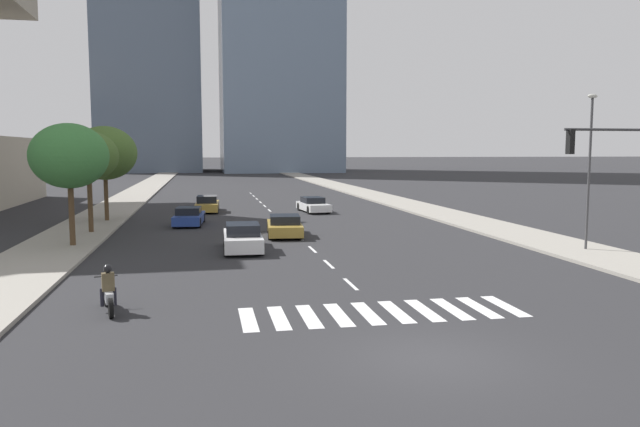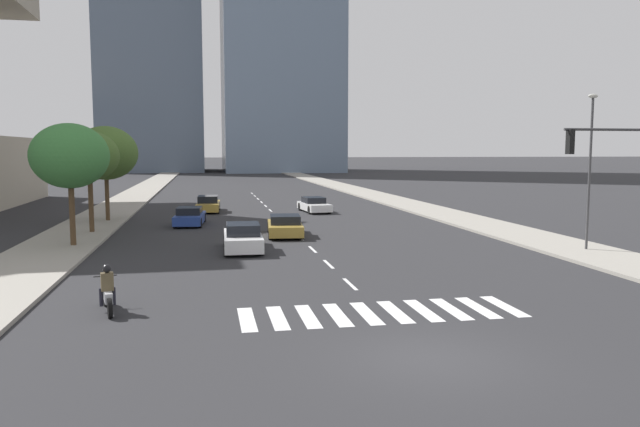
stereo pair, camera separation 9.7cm
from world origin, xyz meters
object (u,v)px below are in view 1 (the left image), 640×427
at_px(motorcycle_lead, 108,293).
at_px(sedan_white_4, 243,238).
at_px(sedan_gold_1, 285,226).
at_px(sedan_gold_2, 207,204).
at_px(sedan_white_3, 313,205).
at_px(street_lamp_east, 590,160).
at_px(traffic_signal_near, 624,170).
at_px(street_tree_second, 88,156).
at_px(street_tree_third, 105,153).
at_px(sedan_blue_0, 189,217).
at_px(street_tree_nearest, 69,156).

distance_m(motorcycle_lead, sedan_white_4, 11.72).
relative_size(sedan_gold_1, sedan_gold_2, 0.93).
relative_size(sedan_white_3, street_lamp_east, 0.61).
distance_m(sedan_gold_2, traffic_signal_near, 32.94).
bearing_deg(sedan_white_3, street_tree_second, -61.64).
distance_m(sedan_gold_1, street_tree_third, 14.74).
bearing_deg(sedan_gold_2, sedan_white_4, -172.83).
relative_size(sedan_gold_1, street_lamp_east, 0.60).
relative_size(street_tree_second, street_tree_third, 0.92).
bearing_deg(traffic_signal_near, sedan_white_4, -34.90).
distance_m(street_lamp_east, street_tree_third, 29.98).
relative_size(sedan_gold_1, street_tree_third, 0.70).
xyz_separation_m(motorcycle_lead, sedan_gold_2, (3.16, 30.20, 0.01)).
xyz_separation_m(street_lamp_east, street_tree_second, (-24.66, 11.07, 0.11)).
bearing_deg(sedan_white_3, street_tree_third, -80.02).
bearing_deg(traffic_signal_near, street_tree_third, -46.27).
height_order(sedan_blue_0, sedan_white_3, sedan_blue_0).
height_order(street_lamp_east, street_tree_third, street_lamp_east).
distance_m(traffic_signal_near, street_lamp_east, 6.53).
distance_m(sedan_white_3, sedan_white_4, 18.98).
distance_m(sedan_gold_1, sedan_white_3, 13.72).
height_order(street_lamp_east, street_tree_second, street_lamp_east).
relative_size(sedan_gold_2, traffic_signal_near, 0.81).
height_order(traffic_signal_near, street_tree_second, traffic_signal_near).
xyz_separation_m(traffic_signal_near, street_lamp_east, (2.67, 5.95, 0.26)).
xyz_separation_m(sedan_white_3, street_lamp_east, (9.58, -21.31, 3.90)).
bearing_deg(street_tree_second, motorcycle_lead, -78.77).
bearing_deg(traffic_signal_near, sedan_gold_1, -52.28).
distance_m(sedan_white_4, street_tree_nearest, 9.56).
relative_size(sedan_gold_1, traffic_signal_near, 0.75).
bearing_deg(sedan_white_3, sedan_blue_0, -59.77).
distance_m(motorcycle_lead, sedan_blue_0, 21.62).
xyz_separation_m(street_tree_second, street_tree_third, (0.00, 5.98, 0.15)).
xyz_separation_m(street_tree_nearest, street_tree_second, (-0.00, 5.14, -0.06)).
distance_m(motorcycle_lead, street_lamp_east, 22.56).
distance_m(street_lamp_east, street_tree_nearest, 25.36).
distance_m(motorcycle_lead, sedan_white_3, 30.70).
relative_size(street_tree_nearest, street_tree_third, 0.96).
xyz_separation_m(sedan_white_3, traffic_signal_near, (6.91, -27.26, 3.63)).
xyz_separation_m(street_lamp_east, street_tree_nearest, (-24.66, 5.92, 0.17)).
distance_m(sedan_gold_1, sedan_gold_2, 15.44).
xyz_separation_m(sedan_white_4, street_lamp_east, (16.30, -3.56, 3.83)).
height_order(sedan_gold_2, street_tree_third, street_tree_third).
bearing_deg(sedan_blue_0, street_tree_nearest, 151.66).
bearing_deg(sedan_white_4, sedan_blue_0, 16.08).
distance_m(sedan_white_3, street_tree_nearest, 21.93).
xyz_separation_m(motorcycle_lead, sedan_white_4, (4.74, 10.72, 0.04)).
xyz_separation_m(sedan_blue_0, street_tree_nearest, (-5.55, -8.45, 4.05)).
height_order(motorcycle_lead, street_lamp_east, street_lamp_east).
bearing_deg(street_lamp_east, street_tree_nearest, 166.49).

